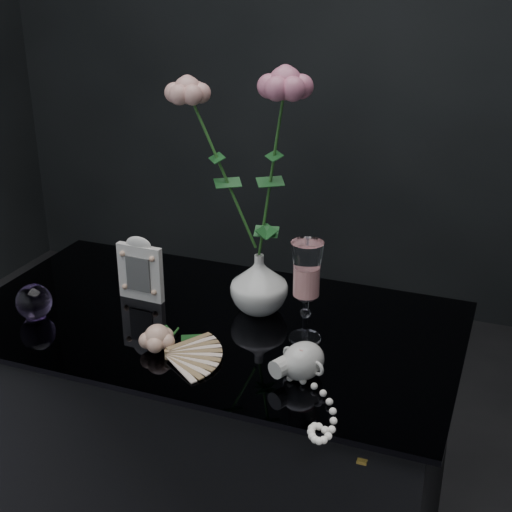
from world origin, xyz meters
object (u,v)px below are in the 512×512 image
at_px(vase, 259,283).
at_px(pearl_jar, 303,359).
at_px(paperweight, 34,302).
at_px(loose_rose, 157,337).
at_px(wine_glass, 306,292).
at_px(picture_frame, 140,268).

relative_size(vase, pearl_jar, 0.52).
bearing_deg(vase, paperweight, -154.80).
xyz_separation_m(paperweight, pearl_jar, (0.60, -0.01, -0.00)).
xyz_separation_m(vase, paperweight, (-0.43, -0.20, -0.03)).
height_order(vase, loose_rose, vase).
bearing_deg(loose_rose, wine_glass, 32.05).
relative_size(vase, wine_glass, 0.62).
xyz_separation_m(vase, picture_frame, (-0.27, -0.04, 0.01)).
distance_m(picture_frame, paperweight, 0.24).
xyz_separation_m(vase, loose_rose, (-0.13, -0.23, -0.04)).
bearing_deg(wine_glass, picture_frame, 173.87).
bearing_deg(wine_glass, paperweight, -168.11).
height_order(picture_frame, paperweight, picture_frame).
relative_size(vase, paperweight, 1.72).
relative_size(paperweight, pearl_jar, 0.30).
height_order(wine_glass, picture_frame, wine_glass).
relative_size(picture_frame, loose_rose, 0.96).
height_order(paperweight, pearl_jar, paperweight).
height_order(wine_glass, loose_rose, wine_glass).
relative_size(vase, picture_frame, 0.86).
bearing_deg(vase, loose_rose, -118.95).
bearing_deg(picture_frame, pearl_jar, -19.78).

